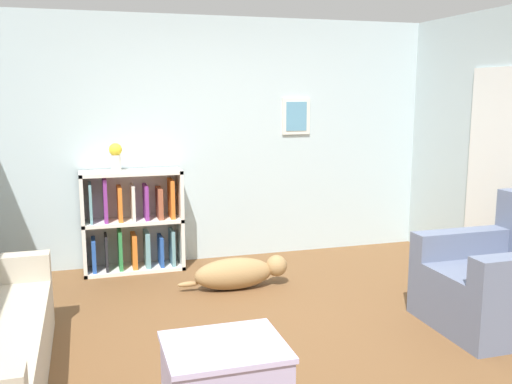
# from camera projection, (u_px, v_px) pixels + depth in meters

# --- Properties ---
(ground_plane) EXTENTS (14.00, 14.00, 0.00)m
(ground_plane) POSITION_uv_depth(u_px,v_px,m) (271.00, 340.00, 4.25)
(ground_plane) COLOR brown
(wall_back) EXTENTS (5.60, 0.13, 2.60)m
(wall_back) POSITION_uv_depth(u_px,v_px,m) (207.00, 140.00, 6.14)
(wall_back) COLOR silver
(wall_back) RESTS_ON ground_plane
(bookshelf) EXTENTS (1.01, 0.35, 1.04)m
(bookshelf) POSITION_uv_depth(u_px,v_px,m) (133.00, 223.00, 5.83)
(bookshelf) COLOR silver
(bookshelf) RESTS_ON ground_plane
(recliner_chair) EXTENTS (1.01, 0.92, 1.00)m
(recliner_chair) POSITION_uv_depth(u_px,v_px,m) (504.00, 282.00, 4.46)
(recliner_chair) COLOR slate
(recliner_chair) RESTS_ON ground_plane
(coffee_table) EXTENTS (0.65, 0.55, 0.48)m
(coffee_table) POSITION_uv_depth(u_px,v_px,m) (225.00, 383.00, 3.11)
(coffee_table) COLOR #ADA3CC
(coffee_table) RESTS_ON ground_plane
(dog) EXTENTS (1.04, 0.27, 0.30)m
(dog) POSITION_uv_depth(u_px,v_px,m) (239.00, 273.00, 5.32)
(dog) COLOR #9E7A4C
(dog) RESTS_ON ground_plane
(vase) EXTENTS (0.13, 0.13, 0.28)m
(vase) POSITION_uv_depth(u_px,v_px,m) (116.00, 155.00, 5.65)
(vase) COLOR silver
(vase) RESTS_ON bookshelf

